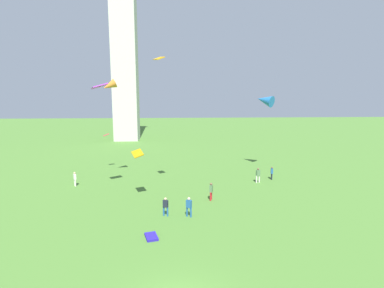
{
  "coord_description": "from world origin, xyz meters",
  "views": [
    {
      "loc": [
        -0.12,
        -12.86,
        10.1
      ],
      "look_at": [
        1.54,
        14.52,
        5.61
      ],
      "focal_mm": 28.34,
      "sensor_mm": 36.0,
      "label": 1
    }
  ],
  "objects_px": {
    "kite_flying_0": "(109,86)",
    "person_5": "(211,190)",
    "kite_flying_2": "(265,100)",
    "kite_bundle_0": "(151,237)",
    "monument_obelisk": "(124,35)",
    "person_2": "(189,206)",
    "kite_flying_4": "(159,58)",
    "kite_flying_3": "(137,153)",
    "kite_flying_5": "(106,135)",
    "person_1": "(272,172)",
    "kite_flying_1": "(100,86)",
    "person_4": "(75,178)",
    "person_0": "(166,206)",
    "person_3": "(258,174)"
  },
  "relations": [
    {
      "from": "kite_flying_0",
      "to": "person_5",
      "type": "bearing_deg",
      "value": 39.25
    },
    {
      "from": "kite_flying_2",
      "to": "kite_bundle_0",
      "type": "height_order",
      "value": "kite_flying_2"
    },
    {
      "from": "monument_obelisk",
      "to": "kite_bundle_0",
      "type": "distance_m",
      "value": 53.79
    },
    {
      "from": "kite_flying_0",
      "to": "kite_flying_2",
      "type": "height_order",
      "value": "kite_flying_0"
    },
    {
      "from": "person_2",
      "to": "kite_flying_4",
      "type": "bearing_deg",
      "value": -34.64
    },
    {
      "from": "person_5",
      "to": "kite_flying_3",
      "type": "distance_m",
      "value": 7.9
    },
    {
      "from": "kite_bundle_0",
      "to": "kite_flying_4",
      "type": "bearing_deg",
      "value": 87.98
    },
    {
      "from": "person_2",
      "to": "kite_flying_5",
      "type": "height_order",
      "value": "kite_flying_5"
    },
    {
      "from": "person_1",
      "to": "kite_flying_0",
      "type": "distance_m",
      "value": 21.38
    },
    {
      "from": "kite_flying_0",
      "to": "kite_bundle_0",
      "type": "distance_m",
      "value": 18.79
    },
    {
      "from": "monument_obelisk",
      "to": "kite_bundle_0",
      "type": "bearing_deg",
      "value": -79.62
    },
    {
      "from": "person_1",
      "to": "kite_flying_1",
      "type": "bearing_deg",
      "value": 117.46
    },
    {
      "from": "kite_flying_1",
      "to": "kite_flying_3",
      "type": "relative_size",
      "value": 1.13
    },
    {
      "from": "person_4",
      "to": "kite_flying_5",
      "type": "xyz_separation_m",
      "value": [
        2.04,
        7.33,
        3.88
      ]
    },
    {
      "from": "person_5",
      "to": "kite_flying_0",
      "type": "bearing_deg",
      "value": 76.45
    },
    {
      "from": "monument_obelisk",
      "to": "kite_flying_1",
      "type": "bearing_deg",
      "value": -84.78
    },
    {
      "from": "person_2",
      "to": "person_1",
      "type": "bearing_deg",
      "value": -102.78
    },
    {
      "from": "person_5",
      "to": "kite_flying_1",
      "type": "xyz_separation_m",
      "value": [
        -10.43,
        1.45,
        9.9
      ]
    },
    {
      "from": "person_0",
      "to": "kite_flying_2",
      "type": "relative_size",
      "value": 0.59
    },
    {
      "from": "kite_flying_2",
      "to": "kite_flying_4",
      "type": "distance_m",
      "value": 16.87
    },
    {
      "from": "person_2",
      "to": "kite_flying_5",
      "type": "relative_size",
      "value": 1.87
    },
    {
      "from": "kite_flying_2",
      "to": "kite_bundle_0",
      "type": "distance_m",
      "value": 25.13
    },
    {
      "from": "person_1",
      "to": "kite_flying_5",
      "type": "relative_size",
      "value": 1.73
    },
    {
      "from": "person_5",
      "to": "kite_flying_3",
      "type": "bearing_deg",
      "value": 103.09
    },
    {
      "from": "monument_obelisk",
      "to": "person_5",
      "type": "relative_size",
      "value": 26.14
    },
    {
      "from": "kite_flying_2",
      "to": "person_3",
      "type": "bearing_deg",
      "value": 24.77
    },
    {
      "from": "person_5",
      "to": "kite_flying_2",
      "type": "relative_size",
      "value": 0.63
    },
    {
      "from": "person_0",
      "to": "kite_flying_5",
      "type": "height_order",
      "value": "kite_flying_5"
    },
    {
      "from": "person_2",
      "to": "kite_flying_4",
      "type": "height_order",
      "value": "kite_flying_4"
    },
    {
      "from": "monument_obelisk",
      "to": "kite_flying_3",
      "type": "bearing_deg",
      "value": -80.05
    },
    {
      "from": "person_0",
      "to": "kite_flying_0",
      "type": "height_order",
      "value": "kite_flying_0"
    },
    {
      "from": "kite_flying_0",
      "to": "person_3",
      "type": "bearing_deg",
      "value": 67.55
    },
    {
      "from": "kite_flying_4",
      "to": "kite_flying_5",
      "type": "xyz_separation_m",
      "value": [
        -7.68,
        10.92,
        -8.71
      ]
    },
    {
      "from": "kite_flying_0",
      "to": "kite_flying_4",
      "type": "height_order",
      "value": "kite_flying_4"
    },
    {
      "from": "kite_flying_5",
      "to": "kite_flying_0",
      "type": "bearing_deg",
      "value": -92.89
    },
    {
      "from": "person_0",
      "to": "kite_flying_0",
      "type": "bearing_deg",
      "value": 147.89
    },
    {
      "from": "person_4",
      "to": "kite_flying_4",
      "type": "xyz_separation_m",
      "value": [
        9.72,
        -3.59,
        12.59
      ]
    },
    {
      "from": "kite_flying_0",
      "to": "kite_flying_1",
      "type": "relative_size",
      "value": 1.14
    },
    {
      "from": "monument_obelisk",
      "to": "kite_flying_0",
      "type": "distance_m",
      "value": 35.87
    },
    {
      "from": "person_0",
      "to": "kite_flying_4",
      "type": "distance_m",
      "value": 13.75
    },
    {
      "from": "person_1",
      "to": "kite_flying_3",
      "type": "bearing_deg",
      "value": 123.26
    },
    {
      "from": "monument_obelisk",
      "to": "person_3",
      "type": "relative_size",
      "value": 26.04
    },
    {
      "from": "monument_obelisk",
      "to": "person_0",
      "type": "relative_size",
      "value": 28.18
    },
    {
      "from": "person_0",
      "to": "person_1",
      "type": "height_order",
      "value": "person_0"
    },
    {
      "from": "person_2",
      "to": "kite_flying_1",
      "type": "relative_size",
      "value": 1.0
    },
    {
      "from": "person_0",
      "to": "person_3",
      "type": "xyz_separation_m",
      "value": [
        10.43,
        9.16,
        0.07
      ]
    },
    {
      "from": "person_1",
      "to": "person_5",
      "type": "height_order",
      "value": "person_5"
    },
    {
      "from": "monument_obelisk",
      "to": "person_0",
      "type": "xyz_separation_m",
      "value": [
        9.72,
        -44.13,
        -21.74
      ]
    },
    {
      "from": "person_0",
      "to": "kite_bundle_0",
      "type": "bearing_deg",
      "value": -76.9
    },
    {
      "from": "kite_flying_4",
      "to": "person_5",
      "type": "bearing_deg",
      "value": -137.17
    }
  ]
}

